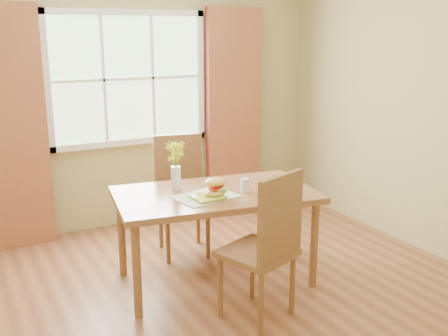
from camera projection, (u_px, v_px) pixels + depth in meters
name	position (u px, v px, depth m)	size (l,w,h in m)	color
room	(216.00, 122.00, 3.61)	(4.24, 3.84, 2.74)	brown
window	(128.00, 79.00, 5.16)	(1.62, 0.06, 1.32)	#A6CD9B
curtain_left	(9.00, 130.00, 4.66)	(0.65, 0.08, 2.20)	maroon
curtain_right	(234.00, 112.00, 5.72)	(0.65, 0.08, 2.20)	maroon
dining_table	(215.00, 201.00, 4.08)	(1.65, 1.10, 0.75)	olive
chair_near	(268.00, 242.00, 3.52)	(0.57, 0.57, 1.07)	brown
chair_far	(181.00, 189.00, 4.72)	(0.52, 0.52, 1.06)	brown
placemat	(205.00, 197.00, 3.94)	(0.45, 0.33, 0.01)	#B8C2A4
plate	(208.00, 198.00, 3.89)	(0.22, 0.22, 0.01)	#B0C330
croissant_sandwich	(216.00, 187.00, 3.90)	(0.20, 0.14, 0.14)	#F8CF54
water_glass	(245.00, 186.00, 4.05)	(0.07, 0.07, 0.11)	silver
flower_vase	(176.00, 160.00, 4.06)	(0.16, 0.16, 0.38)	silver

